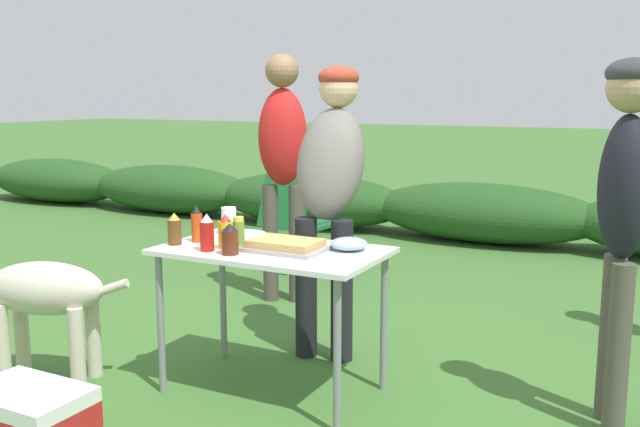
% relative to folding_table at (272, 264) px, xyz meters
% --- Properties ---
extents(ground_plane, '(60.00, 60.00, 0.00)m').
position_rel_folding_table_xyz_m(ground_plane, '(0.00, 0.00, -0.66)').
color(ground_plane, '#3D6B2D').
extents(shrub_hedge, '(14.40, 0.90, 0.60)m').
position_rel_folding_table_xyz_m(shrub_hedge, '(-0.00, 4.16, -0.36)').
color(shrub_hedge, '#234C1E').
rests_on(shrub_hedge, ground).
extents(folding_table, '(1.10, 0.64, 0.74)m').
position_rel_folding_table_xyz_m(folding_table, '(0.00, 0.00, 0.00)').
color(folding_table, white).
rests_on(folding_table, ground).
extents(food_tray, '(0.38, 0.26, 0.06)m').
position_rel_folding_table_xyz_m(food_tray, '(0.09, -0.02, 0.10)').
color(food_tray, '#9E9EA3').
rests_on(food_tray, folding_table).
extents(plate_stack, '(0.25, 0.25, 0.03)m').
position_rel_folding_table_xyz_m(plate_stack, '(-0.24, 0.10, 0.09)').
color(plate_stack, white).
rests_on(plate_stack, folding_table).
extents(mixing_bowl, '(0.18, 0.18, 0.06)m').
position_rel_folding_table_xyz_m(mixing_bowl, '(0.35, 0.14, 0.11)').
color(mixing_bowl, '#99B2CC').
rests_on(mixing_bowl, folding_table).
extents(paper_cup_stack, '(0.08, 0.08, 0.15)m').
position_rel_folding_table_xyz_m(paper_cup_stack, '(-0.39, 0.20, 0.15)').
color(paper_cup_stack, white).
rests_on(paper_cup_stack, folding_table).
extents(bbq_sauce_bottle, '(0.08, 0.08, 0.15)m').
position_rel_folding_table_xyz_m(bbq_sauce_bottle, '(-0.11, -0.20, 0.15)').
color(bbq_sauce_bottle, '#562314').
rests_on(bbq_sauce_bottle, folding_table).
extents(hot_sauce_bottle, '(0.06, 0.06, 0.19)m').
position_rel_folding_table_xyz_m(hot_sauce_bottle, '(-0.42, -0.04, 0.17)').
color(hot_sauce_bottle, '#CC4214').
rests_on(hot_sauce_bottle, folding_table).
extents(mustard_bottle, '(0.07, 0.07, 0.17)m').
position_rel_folding_table_xyz_m(mustard_bottle, '(-0.20, -0.11, 0.16)').
color(mustard_bottle, yellow).
rests_on(mustard_bottle, folding_table).
extents(relish_jar, '(0.06, 0.06, 0.15)m').
position_rel_folding_table_xyz_m(relish_jar, '(-0.17, -0.04, 0.15)').
color(relish_jar, olive).
rests_on(relish_jar, folding_table).
extents(beer_bottle, '(0.07, 0.07, 0.16)m').
position_rel_folding_table_xyz_m(beer_bottle, '(-0.48, -0.14, 0.15)').
color(beer_bottle, brown).
rests_on(beer_bottle, folding_table).
extents(ketchup_bottle, '(0.07, 0.07, 0.18)m').
position_rel_folding_table_xyz_m(ketchup_bottle, '(-0.25, -0.19, 0.16)').
color(ketchup_bottle, red).
rests_on(ketchup_bottle, folding_table).
extents(standing_person_in_red_jacket, '(0.45, 0.55, 1.65)m').
position_rel_folding_table_xyz_m(standing_person_in_red_jacket, '(0.01, 0.64, 0.36)').
color(standing_person_in_red_jacket, black).
rests_on(standing_person_in_red_jacket, ground).
extents(standing_person_in_dark_puffer, '(0.41, 0.35, 1.77)m').
position_rel_folding_table_xyz_m(standing_person_in_dark_puffer, '(-0.76, 1.42, 0.42)').
color(standing_person_in_dark_puffer, '#4C473D').
rests_on(standing_person_in_dark_puffer, ground).
extents(standing_person_in_navy_coat, '(0.30, 0.36, 1.64)m').
position_rel_folding_table_xyz_m(standing_person_in_navy_coat, '(1.56, 0.35, 0.39)').
color(standing_person_in_navy_coat, '#4C473D').
rests_on(standing_person_in_navy_coat, ground).
extents(dog, '(0.97, 0.47, 0.71)m').
position_rel_folding_table_xyz_m(dog, '(-1.17, -0.44, -0.19)').
color(dog, beige).
rests_on(dog, ground).
extents(camp_chair_green_behind_table, '(0.54, 0.64, 0.83)m').
position_rel_folding_table_xyz_m(camp_chair_green_behind_table, '(-1.10, 2.23, -0.20)').
color(camp_chair_green_behind_table, '#19602D').
rests_on(camp_chair_green_behind_table, ground).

